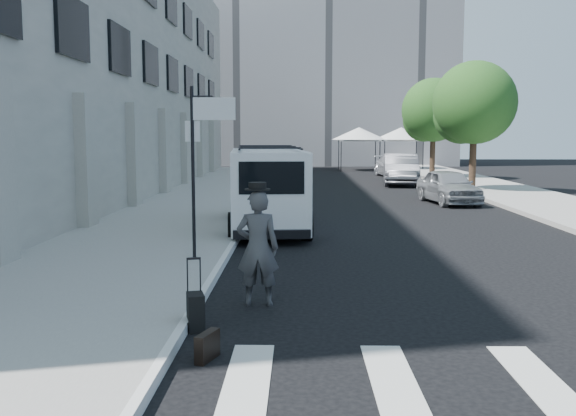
{
  "coord_description": "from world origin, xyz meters",
  "views": [
    {
      "loc": [
        -0.44,
        -9.83,
        2.69
      ],
      "look_at": [
        -0.64,
        2.23,
        1.3
      ],
      "focal_mm": 40.0,
      "sensor_mm": 36.0,
      "label": 1
    }
  ],
  "objects_px": {
    "briefcase": "(207,346)",
    "parked_car_b": "(401,169)",
    "cargo_van": "(267,188)",
    "businessman": "(258,248)",
    "parked_car_c": "(394,166)",
    "parked_car_a": "(448,186)",
    "suitcase": "(196,311)"
  },
  "relations": [
    {
      "from": "briefcase",
      "to": "parked_car_b",
      "type": "height_order",
      "value": "parked_car_b"
    },
    {
      "from": "briefcase",
      "to": "cargo_van",
      "type": "distance_m",
      "value": 10.65
    },
    {
      "from": "parked_car_b",
      "to": "businessman",
      "type": "bearing_deg",
      "value": -97.7
    },
    {
      "from": "parked_car_c",
      "to": "parked_car_b",
      "type": "bearing_deg",
      "value": -101.76
    },
    {
      "from": "parked_car_a",
      "to": "cargo_van",
      "type": "bearing_deg",
      "value": -141.79
    },
    {
      "from": "parked_car_b",
      "to": "parked_car_a",
      "type": "bearing_deg",
      "value": -81.3
    },
    {
      "from": "briefcase",
      "to": "parked_car_a",
      "type": "xyz_separation_m",
      "value": [
        6.92,
        17.6,
        0.5
      ]
    },
    {
      "from": "businessman",
      "to": "briefcase",
      "type": "distance_m",
      "value": 2.65
    },
    {
      "from": "suitcase",
      "to": "parked_car_c",
      "type": "bearing_deg",
      "value": 61.72
    },
    {
      "from": "suitcase",
      "to": "parked_car_c",
      "type": "height_order",
      "value": "parked_car_c"
    },
    {
      "from": "briefcase",
      "to": "suitcase",
      "type": "relative_size",
      "value": 0.44
    },
    {
      "from": "businessman",
      "to": "cargo_van",
      "type": "distance_m",
      "value": 8.11
    },
    {
      "from": "briefcase",
      "to": "businessman",
      "type": "bearing_deg",
      "value": 99.84
    },
    {
      "from": "cargo_van",
      "to": "briefcase",
      "type": "bearing_deg",
      "value": -96.02
    },
    {
      "from": "businessman",
      "to": "suitcase",
      "type": "bearing_deg",
      "value": 58.6
    },
    {
      "from": "briefcase",
      "to": "parked_car_c",
      "type": "height_order",
      "value": "parked_car_c"
    },
    {
      "from": "parked_car_c",
      "to": "parked_car_a",
      "type": "bearing_deg",
      "value": -97.18
    },
    {
      "from": "businessman",
      "to": "suitcase",
      "type": "relative_size",
      "value": 1.84
    },
    {
      "from": "parked_car_c",
      "to": "businessman",
      "type": "bearing_deg",
      "value": -108.6
    },
    {
      "from": "cargo_van",
      "to": "parked_car_a",
      "type": "distance_m",
      "value": 9.72
    },
    {
      "from": "businessman",
      "to": "cargo_van",
      "type": "bearing_deg",
      "value": -89.42
    },
    {
      "from": "briefcase",
      "to": "parked_car_b",
      "type": "distance_m",
      "value": 27.71
    },
    {
      "from": "businessman",
      "to": "parked_car_b",
      "type": "distance_m",
      "value": 25.16
    },
    {
      "from": "businessman",
      "to": "briefcase",
      "type": "relative_size",
      "value": 4.16
    },
    {
      "from": "businessman",
      "to": "briefcase",
      "type": "xyz_separation_m",
      "value": [
        -0.45,
        -2.5,
        -0.74
      ]
    },
    {
      "from": "suitcase",
      "to": "parked_car_a",
      "type": "bearing_deg",
      "value": 50.94
    },
    {
      "from": "businessman",
      "to": "parked_car_a",
      "type": "distance_m",
      "value": 16.43
    },
    {
      "from": "briefcase",
      "to": "parked_car_c",
      "type": "bearing_deg",
      "value": 97.92
    },
    {
      "from": "businessman",
      "to": "parked_car_a",
      "type": "relative_size",
      "value": 0.46
    },
    {
      "from": "cargo_van",
      "to": "parked_car_b",
      "type": "relative_size",
      "value": 1.22
    },
    {
      "from": "businessman",
      "to": "briefcase",
      "type": "bearing_deg",
      "value": 78.66
    },
    {
      "from": "suitcase",
      "to": "parked_car_a",
      "type": "distance_m",
      "value": 17.96
    }
  ]
}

